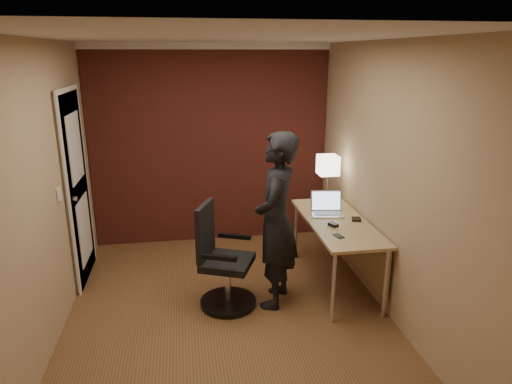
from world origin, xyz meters
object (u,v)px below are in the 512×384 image
Objects in this scene: desk_lamp at (328,166)px; wallet at (356,219)px; desk at (343,231)px; mouse at (333,225)px; laptop at (327,208)px; phone at (339,236)px; office_chair at (221,263)px; person at (276,221)px.

wallet is (0.10, -0.68, -0.41)m from desk_lamp.
mouse reaches higher than desk.
laptop reaches higher than phone.
mouse is at bearing -156.87° from wallet.
mouse is at bearing 3.25° from office_chair.
desk_lamp is at bearing 72.36° from laptop.
mouse is at bearing 121.20° from person.
person is at bearing -144.26° from laptop.
desk_lamp is 1.17m from phone.
person is at bearing -131.32° from desk_lamp.
phone is at bearing -129.96° from wallet.
wallet is at bearing 34.88° from phone.
phone is (-0.09, -0.64, -0.06)m from laptop.
desk_lamp reaches higher than mouse.
desk is at bearing 49.19° from phone.
wallet reaches higher than phone.
wallet is (0.24, -0.26, -0.05)m from laptop.
person is at bearing -166.55° from wallet.
desk is 0.88× the size of person.
wallet is (0.13, -0.03, 0.14)m from desk.
office_chair is 0.59× the size of person.
desk_lamp is 1.47× the size of laptop.
mouse is 0.32m from wallet.
person reaches higher than office_chair.
laptop is at bearing 148.50° from person.
phone is 0.60m from person.
desk is 15.00× the size of mouse.
desk_lamp is at bearing 33.47° from office_chair.
mouse is 0.27m from phone.
wallet is (0.32, 0.39, 0.01)m from phone.
phone is at bearing -101.73° from desk_lamp.
phone is (-0.20, -0.41, 0.13)m from desk.
desk is 0.84m from person.
mouse is 1.17m from office_chair.
office_chair is (-1.18, -0.44, -0.35)m from laptop.
laptop is 0.39m from mouse.
wallet is 0.11× the size of office_chair.
mouse is 0.62m from person.
desk_lamp is 0.80m from wallet.
desk_lamp is 0.31× the size of person.
person is (-0.79, -0.90, -0.29)m from desk_lamp.
desk_lamp reaches higher than wallet.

